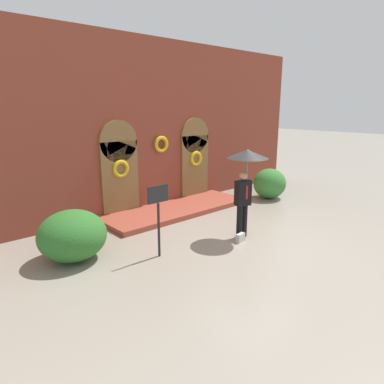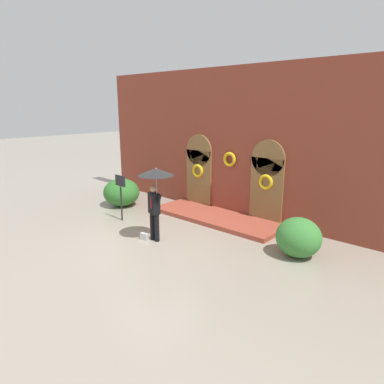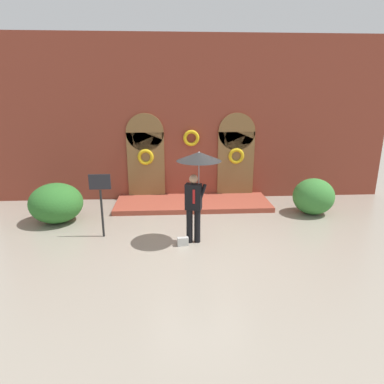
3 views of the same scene
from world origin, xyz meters
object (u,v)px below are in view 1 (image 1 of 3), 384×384
object	(u,v)px
person_with_umbrella	(246,167)
shrub_left	(72,235)
handbag	(240,238)
shrub_right	(270,183)
sign_post	(158,209)

from	to	relation	value
person_with_umbrella	shrub_left	world-z (taller)	person_with_umbrella
person_with_umbrella	handbag	world-z (taller)	person_with_umbrella
shrub_right	sign_post	bearing A→B (deg)	-167.45
person_with_umbrella	sign_post	xyz separation A→B (m)	(-2.49, 0.51, -0.75)
shrub_right	shrub_left	bearing A→B (deg)	-178.33
handbag	shrub_left	bearing A→B (deg)	145.31
person_with_umbrella	handbag	size ratio (longest dim) A/B	8.44
handbag	sign_post	xyz separation A→B (m)	(-2.11, 0.71, 1.05)
person_with_umbrella	sign_post	world-z (taller)	person_with_umbrella
person_with_umbrella	handbag	bearing A→B (deg)	-152.21
shrub_right	handbag	bearing A→B (deg)	-153.32
shrub_left	handbag	bearing A→B (deg)	-27.09
person_with_umbrella	shrub_left	size ratio (longest dim) A/B	1.52
person_with_umbrella	shrub_right	world-z (taller)	person_with_umbrella
handbag	shrub_left	distance (m)	4.17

